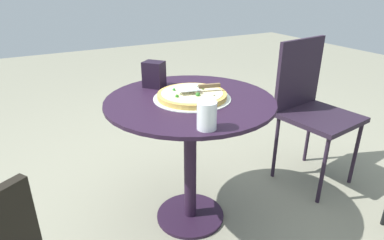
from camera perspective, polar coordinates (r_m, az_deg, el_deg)
name	(u,v)px	position (r m, az deg, el deg)	size (l,w,h in m)	color
ground_plane	(190,216)	(1.97, -0.30, -16.35)	(10.00, 10.00, 0.00)	gray
patio_table	(190,130)	(1.67, -0.34, -1.73)	(0.83, 0.83, 0.72)	black
pizza_on_tray	(192,96)	(1.60, 0.00, 4.27)	(0.38, 0.38, 0.05)	silver
pizza_server	(199,87)	(1.60, 1.30, 5.71)	(0.10, 0.22, 0.02)	silver
drinking_cup	(207,116)	(1.27, 2.59, 0.78)	(0.08, 0.08, 0.11)	silver
napkin_dispenser	(154,74)	(1.78, -6.61, 7.87)	(0.10, 0.08, 0.14)	black
patio_chair_corner	(311,102)	(2.22, 19.98, 2.93)	(0.47, 0.47, 0.92)	black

